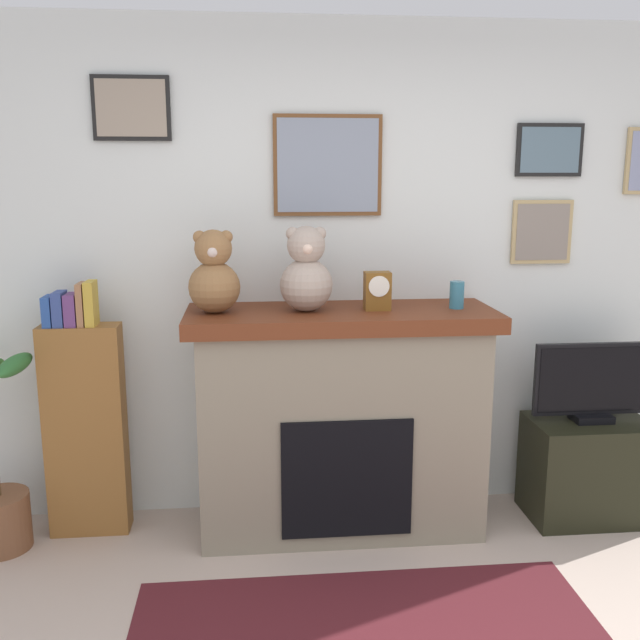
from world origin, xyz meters
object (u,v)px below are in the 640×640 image
object	(u,v)px
tv_stand	(587,469)
mantel_clock	(377,291)
television	(594,383)
teddy_bear_tan	(306,273)
teddy_bear_brown	(214,276)
candle_jar	(457,295)
bookshelf	(85,422)
fireplace	(340,419)

from	to	relation	value
tv_stand	mantel_clock	world-z (taller)	mantel_clock
television	mantel_clock	xyz separation A→B (m)	(-1.16, 0.01, 0.51)
mantel_clock	teddy_bear_tan	distance (m)	0.36
television	mantel_clock	world-z (taller)	mantel_clock
tv_stand	teddy_bear_tan	size ratio (longest dim) A/B	1.49
tv_stand	teddy_bear_brown	world-z (taller)	teddy_bear_brown
television	teddy_bear_brown	size ratio (longest dim) A/B	1.60
mantel_clock	teddy_bear_brown	xyz separation A→B (m)	(-0.80, 0.00, 0.09)
candle_jar	bookshelf	bearing A→B (deg)	177.37
candle_jar	teddy_bear_tan	world-z (taller)	teddy_bear_tan
bookshelf	mantel_clock	xyz separation A→B (m)	(1.47, -0.09, 0.66)
bookshelf	teddy_bear_brown	bearing A→B (deg)	-7.34
bookshelf	television	bearing A→B (deg)	-2.21
bookshelf	teddy_bear_tan	xyz separation A→B (m)	(1.12, -0.09, 0.76)
mantel_clock	teddy_bear_tan	world-z (taller)	teddy_bear_tan
teddy_bear_brown	television	bearing A→B (deg)	-0.43
tv_stand	candle_jar	bearing A→B (deg)	178.96
teddy_bear_tan	bookshelf	bearing A→B (deg)	175.57
bookshelf	teddy_bear_tan	world-z (taller)	teddy_bear_tan
teddy_bear_brown	teddy_bear_tan	world-z (taller)	teddy_bear_tan
tv_stand	mantel_clock	size ratio (longest dim) A/B	3.29
bookshelf	teddy_bear_brown	world-z (taller)	teddy_bear_brown
tv_stand	teddy_bear_brown	size ratio (longest dim) A/B	1.55
bookshelf	mantel_clock	bearing A→B (deg)	-3.41
television	mantel_clock	bearing A→B (deg)	179.32
fireplace	television	bearing A→B (deg)	-1.41
candle_jar	mantel_clock	size ratio (longest dim) A/B	0.72
tv_stand	teddy_bear_brown	bearing A→B (deg)	179.62
bookshelf	television	distance (m)	2.64
television	candle_jar	distance (m)	0.89
fireplace	television	world-z (taller)	fireplace
tv_stand	mantel_clock	xyz separation A→B (m)	(-1.16, 0.01, 0.99)
mantel_clock	teddy_bear_brown	size ratio (longest dim) A/B	0.47
bookshelf	television	size ratio (longest dim) A/B	2.03
bookshelf	tv_stand	size ratio (longest dim) A/B	2.10
fireplace	teddy_bear_brown	size ratio (longest dim) A/B	3.81
bookshelf	candle_jar	distance (m)	1.99
television	teddy_bear_tan	size ratio (longest dim) A/B	1.54
tv_stand	candle_jar	size ratio (longest dim) A/B	4.55
teddy_bear_brown	fireplace	bearing A→B (deg)	1.68
fireplace	tv_stand	distance (m)	1.37
tv_stand	bookshelf	bearing A→B (deg)	177.82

